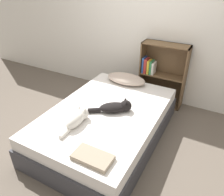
{
  "coord_description": "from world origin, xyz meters",
  "views": [
    {
      "loc": [
        1.19,
        -2.04,
        2.02
      ],
      "look_at": [
        0.0,
        0.15,
        0.55
      ],
      "focal_mm": 35.0,
      "sensor_mm": 36.0,
      "label": 1
    }
  ],
  "objects_px": {
    "bed": "(107,124)",
    "cat_dark": "(116,107)",
    "bookshelf": "(161,73)",
    "pillow": "(126,79)",
    "cat_light": "(78,118)"
  },
  "relations": [
    {
      "from": "bed",
      "to": "bookshelf",
      "type": "height_order",
      "value": "bookshelf"
    },
    {
      "from": "bed",
      "to": "bookshelf",
      "type": "relative_size",
      "value": 1.95
    },
    {
      "from": "cat_light",
      "to": "cat_dark",
      "type": "distance_m",
      "value": 0.52
    },
    {
      "from": "bed",
      "to": "pillow",
      "type": "bearing_deg",
      "value": 97.69
    },
    {
      "from": "cat_light",
      "to": "bookshelf",
      "type": "distance_m",
      "value": 1.75
    },
    {
      "from": "pillow",
      "to": "cat_dark",
      "type": "relative_size",
      "value": 1.29
    },
    {
      "from": "bookshelf",
      "to": "cat_dark",
      "type": "bearing_deg",
      "value": -99.23
    },
    {
      "from": "pillow",
      "to": "bed",
      "type": "bearing_deg",
      "value": -82.31
    },
    {
      "from": "pillow",
      "to": "bookshelf",
      "type": "distance_m",
      "value": 0.63
    },
    {
      "from": "cat_dark",
      "to": "bookshelf",
      "type": "xyz_separation_m",
      "value": [
        0.2,
        1.24,
        0.03
      ]
    },
    {
      "from": "cat_light",
      "to": "bookshelf",
      "type": "height_order",
      "value": "bookshelf"
    },
    {
      "from": "bed",
      "to": "cat_light",
      "type": "relative_size",
      "value": 4.04
    },
    {
      "from": "pillow",
      "to": "cat_light",
      "type": "height_order",
      "value": "cat_light"
    },
    {
      "from": "bed",
      "to": "cat_dark",
      "type": "relative_size",
      "value": 4.14
    },
    {
      "from": "bed",
      "to": "pillow",
      "type": "height_order",
      "value": "pillow"
    }
  ]
}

